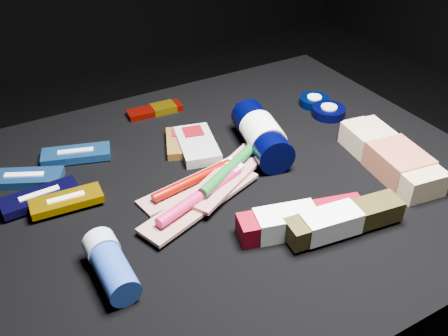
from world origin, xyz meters
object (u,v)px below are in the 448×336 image
bodywash_bottle (391,158)px  toothpaste_carton_red (297,221)px  lotion_bottle (262,135)px  deodorant_stick (111,265)px

bodywash_bottle → toothpaste_carton_red: (-0.25, -0.05, -0.00)m
lotion_bottle → bodywash_bottle: bearing=-30.8°
lotion_bottle → deodorant_stick: 0.40m
lotion_bottle → deodorant_stick: lotion_bottle is taller
bodywash_bottle → deodorant_stick: size_ratio=2.06×
lotion_bottle → bodywash_bottle: (0.17, -0.17, -0.01)m
deodorant_stick → toothpaste_carton_red: (0.28, -0.05, -0.00)m
lotion_bottle → deodorant_stick: (-0.36, -0.17, -0.01)m
lotion_bottle → toothpaste_carton_red: (-0.08, -0.22, -0.02)m
bodywash_bottle → toothpaste_carton_red: size_ratio=1.14×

